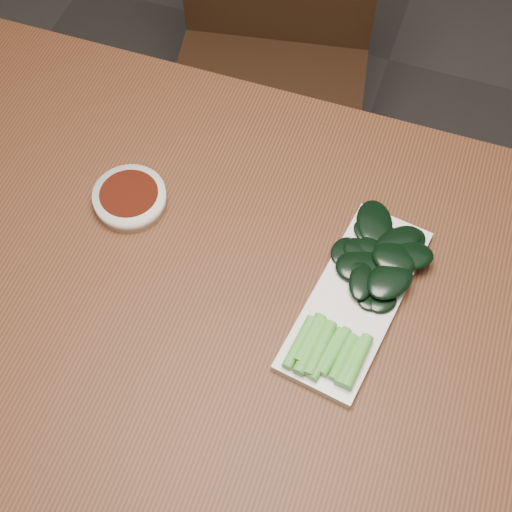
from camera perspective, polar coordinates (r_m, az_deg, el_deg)
name	(u,v)px	position (r m, az deg, el deg)	size (l,w,h in m)	color
ground	(256,442)	(1.74, -0.04, -14.65)	(6.00, 6.00, 0.00)	#2C2A2A
table	(255,317)	(1.11, -0.06, -4.92)	(1.40, 0.80, 0.75)	#462414
chair_far	(270,62)	(1.71, 1.11, 15.29)	(0.52, 0.52, 0.89)	black
sauce_bowl	(130,198)	(1.13, -10.05, 4.57)	(0.11, 0.11, 0.03)	beige
serving_plate	(356,299)	(1.04, 7.99, -3.40)	(0.17, 0.32, 0.01)	beige
gai_lan	(369,279)	(1.04, 9.00, -1.81)	(0.17, 0.32, 0.02)	#4B9D36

